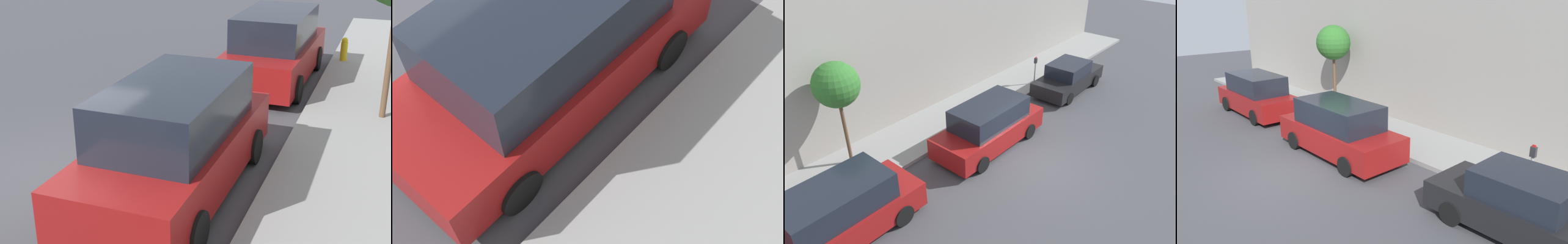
# 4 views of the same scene
# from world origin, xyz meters

# --- Properties ---
(ground_plane) EXTENTS (60.00, 60.00, 0.00)m
(ground_plane) POSITION_xyz_m (0.00, 0.00, 0.00)
(ground_plane) COLOR #424247
(sidewalk) EXTENTS (2.75, 32.00, 0.15)m
(sidewalk) POSITION_xyz_m (4.88, 0.00, 0.07)
(sidewalk) COLOR gray
(sidewalk) RESTS_ON ground_plane
(parked_minivan_second) EXTENTS (2.02, 4.90, 1.90)m
(parked_minivan_second) POSITION_xyz_m (2.15, 0.17, 0.92)
(parked_minivan_second) COLOR maroon
(parked_minivan_second) RESTS_ON ground_plane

